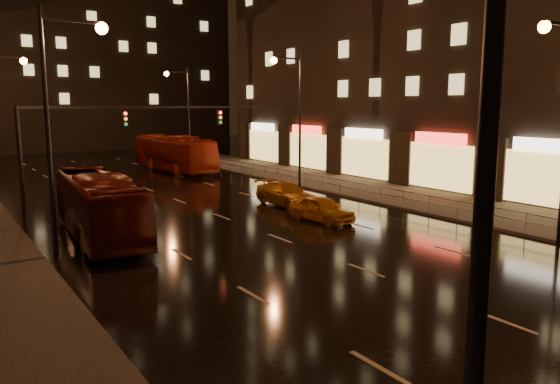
% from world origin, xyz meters
% --- Properties ---
extents(ground, '(140.00, 140.00, 0.00)m').
position_xyz_m(ground, '(0.00, 20.00, 0.00)').
color(ground, black).
rests_on(ground, ground).
extents(sidewalk_right, '(7.00, 70.00, 0.15)m').
position_xyz_m(sidewalk_right, '(13.50, 15.00, 0.07)').
color(sidewalk_right, '#38332D').
rests_on(sidewalk_right, ground).
extents(building_distant, '(44.00, 16.00, 36.00)m').
position_xyz_m(building_distant, '(4.00, 72.00, 18.00)').
color(building_distant, black).
rests_on(building_distant, ground).
extents(traffic_signal, '(15.31, 0.32, 6.20)m').
position_xyz_m(traffic_signal, '(-5.06, 20.00, 4.74)').
color(traffic_signal, black).
rests_on(traffic_signal, ground).
extents(streetlight_left, '(2.64, 0.50, 10.00)m').
position_xyz_m(streetlight_left, '(-8.92, -8.00, 6.43)').
color(streetlight_left, black).
rests_on(streetlight_left, ground).
extents(railing_right, '(0.05, 56.00, 1.00)m').
position_xyz_m(railing_right, '(10.20, 18.00, 0.90)').
color(railing_right, '#99999E').
rests_on(railing_right, sidewalk_right).
extents(bus_red, '(3.43, 11.04, 3.03)m').
position_xyz_m(bus_red, '(-7.00, 15.07, 1.51)').
color(bus_red, '#50130B').
rests_on(bus_red, ground).
extents(bus_curb, '(3.62, 12.25, 3.37)m').
position_xyz_m(bus_curb, '(6.00, 37.48, 1.68)').
color(bus_curb, '#AA2911').
rests_on(bus_curb, ground).
extents(taxi_near, '(2.09, 4.19, 1.37)m').
position_xyz_m(taxi_near, '(4.00, 12.00, 0.68)').
color(taxi_near, orange).
rests_on(taxi_near, ground).
extents(taxi_far, '(2.12, 4.96, 1.43)m').
position_xyz_m(taxi_far, '(5.04, 17.03, 0.71)').
color(taxi_far, '#C77712').
rests_on(taxi_far, ground).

